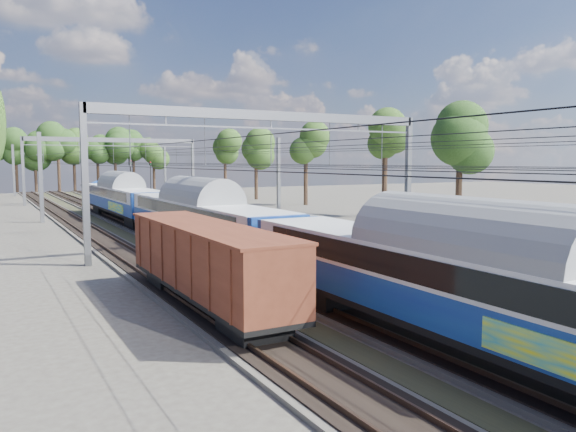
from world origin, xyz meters
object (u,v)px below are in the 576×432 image
emu_train (203,211)px  worker (157,200)px  signal_near (131,177)px  signal_far (151,173)px  freight_boxcar (206,260)px

emu_train → worker: bearing=78.4°
emu_train → signal_near: size_ratio=11.19×
worker → signal_far: bearing=5.5°
worker → signal_far: 29.09m
worker → signal_near: (-3.49, -0.97, 2.93)m
freight_boxcar → signal_far: (18.99, 77.88, 1.67)m
emu_train → signal_far: size_ratio=11.73×
signal_near → signal_far: bearing=60.2°
freight_boxcar → worker: freight_boxcar is taller
freight_boxcar → signal_near: signal_near is taller
emu_train → signal_far: bearing=77.5°
signal_far → freight_boxcar: bearing=-113.7°
freight_boxcar → signal_far: size_ratio=2.18×
emu_train → freight_boxcar: emu_train is taller
freight_boxcar → signal_far: signal_far is taller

